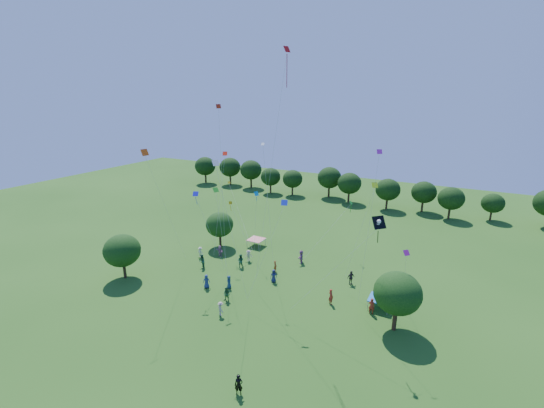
{
  "coord_description": "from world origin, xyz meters",
  "views": [
    {
      "loc": [
        16.43,
        -16.91,
        21.46
      ],
      "look_at": [
        0.0,
        14.0,
        11.0
      ],
      "focal_mm": 24.0,
      "sensor_mm": 36.0,
      "label": 1
    }
  ],
  "objects_px": {
    "pirate_kite": "(377,225)",
    "tent_red_stripe": "(256,239)",
    "near_tree_north": "(220,225)",
    "near_tree_east": "(398,293)",
    "red_high_kite": "(280,108)",
    "near_tree_west": "(122,251)",
    "man_in_black": "(239,385)",
    "tent_blue": "(380,299)"
  },
  "relations": [
    {
      "from": "tent_red_stripe",
      "to": "red_high_kite",
      "type": "relative_size",
      "value": 0.09
    },
    {
      "from": "tent_red_stripe",
      "to": "pirate_kite",
      "type": "height_order",
      "value": "pirate_kite"
    },
    {
      "from": "near_tree_east",
      "to": "tent_red_stripe",
      "type": "distance_m",
      "value": 24.68
    },
    {
      "from": "tent_red_stripe",
      "to": "tent_blue",
      "type": "bearing_deg",
      "value": -22.17
    },
    {
      "from": "near_tree_east",
      "to": "tent_blue",
      "type": "relative_size",
      "value": 2.68
    },
    {
      "from": "near_tree_west",
      "to": "red_high_kite",
      "type": "bearing_deg",
      "value": 16.09
    },
    {
      "from": "man_in_black",
      "to": "pirate_kite",
      "type": "xyz_separation_m",
      "value": [
        6.82,
        11.19,
        10.25
      ]
    },
    {
      "from": "near_tree_west",
      "to": "near_tree_east",
      "type": "distance_m",
      "value": 31.47
    },
    {
      "from": "red_high_kite",
      "to": "tent_blue",
      "type": "bearing_deg",
      "value": 13.87
    },
    {
      "from": "tent_blue",
      "to": "red_high_kite",
      "type": "bearing_deg",
      "value": -166.13
    },
    {
      "from": "pirate_kite",
      "to": "red_high_kite",
      "type": "bearing_deg",
      "value": 164.68
    },
    {
      "from": "near_tree_west",
      "to": "tent_blue",
      "type": "distance_m",
      "value": 30.22
    },
    {
      "from": "near_tree_east",
      "to": "pirate_kite",
      "type": "distance_m",
      "value": 7.84
    },
    {
      "from": "near_tree_north",
      "to": "man_in_black",
      "type": "relative_size",
      "value": 3.08
    },
    {
      "from": "pirate_kite",
      "to": "tent_red_stripe",
      "type": "bearing_deg",
      "value": 145.59
    },
    {
      "from": "near_tree_east",
      "to": "tent_red_stripe",
      "type": "xyz_separation_m",
      "value": [
        -21.81,
        11.19,
        -2.85
      ]
    },
    {
      "from": "man_in_black",
      "to": "red_high_kite",
      "type": "relative_size",
      "value": 0.07
    },
    {
      "from": "near_tree_west",
      "to": "near_tree_north",
      "type": "xyz_separation_m",
      "value": [
        4.66,
        13.4,
        -0.18
      ]
    },
    {
      "from": "near_tree_north",
      "to": "tent_blue",
      "type": "xyz_separation_m",
      "value": [
        24.39,
        -5.47,
        -2.37
      ]
    },
    {
      "from": "near_tree_west",
      "to": "man_in_black",
      "type": "relative_size",
      "value": 3.27
    },
    {
      "from": "near_tree_north",
      "to": "tent_blue",
      "type": "height_order",
      "value": "near_tree_north"
    },
    {
      "from": "near_tree_north",
      "to": "tent_blue",
      "type": "bearing_deg",
      "value": -12.64
    },
    {
      "from": "near_tree_west",
      "to": "man_in_black",
      "type": "height_order",
      "value": "near_tree_west"
    },
    {
      "from": "near_tree_east",
      "to": "tent_blue",
      "type": "bearing_deg",
      "value": 123.18
    },
    {
      "from": "tent_red_stripe",
      "to": "red_high_kite",
      "type": "xyz_separation_m",
      "value": [
        9.16,
        -10.66,
        19.31
      ]
    },
    {
      "from": "near_tree_west",
      "to": "tent_blue",
      "type": "relative_size",
      "value": 2.52
    },
    {
      "from": "tent_red_stripe",
      "to": "man_in_black",
      "type": "relative_size",
      "value": 1.3
    },
    {
      "from": "near_tree_north",
      "to": "red_high_kite",
      "type": "xyz_separation_m",
      "value": [
        13.79,
        -8.08,
        16.94
      ]
    },
    {
      "from": "tent_red_stripe",
      "to": "man_in_black",
      "type": "height_order",
      "value": "man_in_black"
    },
    {
      "from": "red_high_kite",
      "to": "tent_red_stripe",
      "type": "bearing_deg",
      "value": 130.66
    },
    {
      "from": "near_tree_north",
      "to": "man_in_black",
      "type": "distance_m",
      "value": 28.49
    },
    {
      "from": "tent_red_stripe",
      "to": "pirate_kite",
      "type": "xyz_separation_m",
      "value": [
        19.85,
        -13.59,
        10.06
      ]
    },
    {
      "from": "near_tree_north",
      "to": "tent_red_stripe",
      "type": "xyz_separation_m",
      "value": [
        4.63,
        2.58,
        -2.37
      ]
    },
    {
      "from": "near_tree_north",
      "to": "red_high_kite",
      "type": "distance_m",
      "value": 23.29
    },
    {
      "from": "near_tree_east",
      "to": "near_tree_north",
      "type": "bearing_deg",
      "value": 161.96
    },
    {
      "from": "red_high_kite",
      "to": "near_tree_north",
      "type": "bearing_deg",
      "value": 149.63
    },
    {
      "from": "near_tree_east",
      "to": "red_high_kite",
      "type": "distance_m",
      "value": 20.76
    },
    {
      "from": "near_tree_north",
      "to": "near_tree_east",
      "type": "distance_m",
      "value": 27.81
    },
    {
      "from": "near_tree_west",
      "to": "tent_red_stripe",
      "type": "distance_m",
      "value": 18.66
    },
    {
      "from": "near_tree_west",
      "to": "near_tree_east",
      "type": "bearing_deg",
      "value": 8.76
    },
    {
      "from": "man_in_black",
      "to": "red_high_kite",
      "type": "distance_m",
      "value": 24.38
    },
    {
      "from": "pirate_kite",
      "to": "near_tree_north",
      "type": "bearing_deg",
      "value": 155.78
    }
  ]
}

